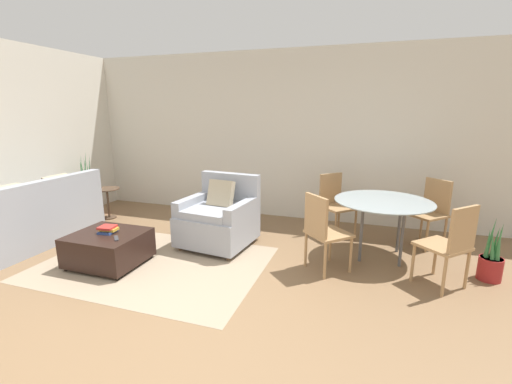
{
  "coord_description": "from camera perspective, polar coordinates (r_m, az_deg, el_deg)",
  "views": [
    {
      "loc": [
        1.58,
        -2.25,
        1.79
      ],
      "look_at": [
        0.2,
        1.9,
        0.75
      ],
      "focal_mm": 24.0,
      "sensor_mm": 36.0,
      "label": 1
    }
  ],
  "objects": [
    {
      "name": "dining_chair_far_right",
      "position": [
        5.17,
        27.14,
        -2.37
      ],
      "size": [
        0.59,
        0.59,
        0.9
      ],
      "color": "tan",
      "rests_on": "ground_plane"
    },
    {
      "name": "dining_table",
      "position": [
        4.45,
        20.39,
        -2.26
      ],
      "size": [
        1.16,
        1.16,
        0.73
      ],
      "color": "#99A8AD",
      "rests_on": "ground_plane"
    },
    {
      "name": "couch",
      "position": [
        5.6,
        -33.33,
        -4.23
      ],
      "size": [
        0.89,
        1.86,
        0.91
      ],
      "color": "#999EA8",
      "rests_on": "ground_plane"
    },
    {
      "name": "wall_left",
      "position": [
        6.17,
        -34.42,
        7.21
      ],
      "size": [
        0.06,
        12.0,
        2.75
      ],
      "color": "beige",
      "rests_on": "ground_plane"
    },
    {
      "name": "dining_chair_near_right",
      "position": [
        3.97,
        29.77,
        -7.14
      ],
      "size": [
        0.59,
        0.59,
        0.9
      ],
      "color": "tan",
      "rests_on": "ground_plane"
    },
    {
      "name": "wall_back",
      "position": [
        5.82,
        2.58,
        9.28
      ],
      "size": [
        12.0,
        0.06,
        2.75
      ],
      "color": "beige",
      "rests_on": "ground_plane"
    },
    {
      "name": "armchair",
      "position": [
        4.67,
        -6.2,
        -4.42
      ],
      "size": [
        0.97,
        0.97,
        0.94
      ],
      "color": "#999EA8",
      "rests_on": "ground_plane"
    },
    {
      "name": "area_rug",
      "position": [
        4.38,
        -16.65,
        -11.31
      ],
      "size": [
        2.61,
        1.85,
        0.01
      ],
      "color": "gray",
      "rests_on": "ground_plane"
    },
    {
      "name": "potted_plant_small",
      "position": [
        4.53,
        34.54,
        -9.64
      ],
      "size": [
        0.24,
        0.24,
        0.7
      ],
      "color": "maroon",
      "rests_on": "ground_plane"
    },
    {
      "name": "potted_plant",
      "position": [
        6.62,
        -26.2,
        -1.22
      ],
      "size": [
        0.34,
        0.34,
        1.14
      ],
      "color": "maroon",
      "rests_on": "ground_plane"
    },
    {
      "name": "side_table",
      "position": [
        6.3,
        -23.5,
        -0.83
      ],
      "size": [
        0.41,
        0.41,
        0.52
      ],
      "color": "#4C3828",
      "rests_on": "ground_plane"
    },
    {
      "name": "dining_chair_far_left",
      "position": [
        5.12,
        12.94,
        -1.36
      ],
      "size": [
        0.59,
        0.59,
        0.9
      ],
      "color": "tan",
      "rests_on": "ground_plane"
    },
    {
      "name": "dining_chair_near_left",
      "position": [
        3.9,
        11.07,
        -5.9
      ],
      "size": [
        0.59,
        0.59,
        0.9
      ],
      "color": "tan",
      "rests_on": "ground_plane"
    },
    {
      "name": "tv_remote_primary",
      "position": [
        4.2,
        -22.27,
        -7.13
      ],
      "size": [
        0.15,
        0.15,
        0.01
      ],
      "color": "#333338",
      "rests_on": "ottoman"
    },
    {
      "name": "ground_plane",
      "position": [
        3.28,
        -14.93,
        -20.22
      ],
      "size": [
        20.0,
        20.0,
        0.0
      ],
      "primitive_type": "plane",
      "color": "brown"
    },
    {
      "name": "book_stack",
      "position": [
        4.43,
        -23.45,
        -5.71
      ],
      "size": [
        0.21,
        0.19,
        0.08
      ],
      "color": "#2D478C",
      "rests_on": "ottoman"
    },
    {
      "name": "ottoman",
      "position": [
        4.47,
        -23.34,
        -8.44
      ],
      "size": [
        0.81,
        0.72,
        0.39
      ],
      "color": "black",
      "rests_on": "ground_plane"
    }
  ]
}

